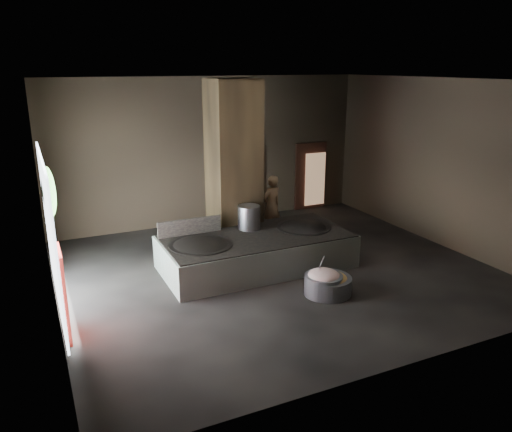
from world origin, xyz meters
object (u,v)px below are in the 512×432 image
wok_left (201,248)px  wok_right (303,230)px  stock_pot (249,217)px  cook (272,206)px  meat_basin (323,285)px  hearth_platform (256,252)px  veg_basin (328,285)px

wok_left → wok_right: bearing=2.0°
stock_pot → cook: bearing=46.8°
wok_right → cook: size_ratio=0.76×
meat_basin → cook: bearing=79.3°
wok_right → stock_pot: (-1.30, 0.50, 0.38)m
hearth_platform → wok_right: bearing=2.0°
wok_right → cook: cook is taller
stock_pot → meat_basin: bearing=-76.7°
meat_basin → wok_right: bearing=71.6°
hearth_platform → wok_left: 1.49m
stock_pot → cook: size_ratio=0.34×
wok_left → wok_right: wok_left is taller
wok_left → stock_pot: stock_pot is taller
cook → hearth_platform: bearing=38.2°
stock_pot → veg_basin: stock_pot is taller
wok_right → veg_basin: size_ratio=1.31×
wok_left → wok_right: (2.80, 0.10, 0.00)m
stock_pot → meat_basin: 2.80m
wok_right → cook: bearing=87.8°
veg_basin → stock_pot: bearing=106.1°
veg_basin → meat_basin: size_ratio=1.24×
veg_basin → meat_basin: 0.14m
stock_pot → cook: (1.38, 1.47, -0.24)m
wok_right → meat_basin: 2.25m
hearth_platform → veg_basin: 2.18m
hearth_platform → cook: 2.52m
wok_right → stock_pot: 1.44m
meat_basin → wok_left: bearing=136.8°
hearth_platform → wok_left: size_ratio=3.17×
hearth_platform → cook: size_ratio=2.58×
hearth_platform → cook: cook is taller
hearth_platform → stock_pot: stock_pot is taller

